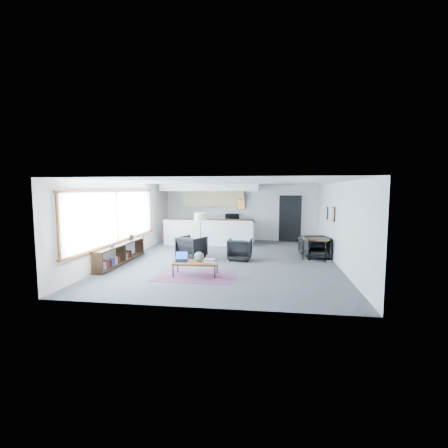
# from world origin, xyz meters

# --- Properties ---
(room) EXTENTS (7.02, 9.02, 2.62)m
(room) POSITION_xyz_m (0.00, 0.00, 1.30)
(room) COLOR #48484B
(room) RESTS_ON ground
(window) EXTENTS (0.10, 5.95, 1.66)m
(window) POSITION_xyz_m (-3.46, -0.90, 1.46)
(window) COLOR #8CBFFF
(window) RESTS_ON room
(console) EXTENTS (0.35, 3.00, 0.80)m
(console) POSITION_xyz_m (-3.30, -1.05, 0.33)
(console) COLOR black
(console) RESTS_ON floor
(kitchenette) EXTENTS (4.20, 1.96, 2.60)m
(kitchenette) POSITION_xyz_m (-1.20, 3.71, 1.38)
(kitchenette) COLOR white
(kitchenette) RESTS_ON floor
(doorway) EXTENTS (1.10, 0.12, 2.15)m
(doorway) POSITION_xyz_m (2.30, 4.42, 1.07)
(doorway) COLOR black
(doorway) RESTS_ON room
(track_light) EXTENTS (1.60, 0.07, 0.15)m
(track_light) POSITION_xyz_m (-0.59, 2.20, 2.53)
(track_light) COLOR silver
(track_light) RESTS_ON room
(wall_art_lower) EXTENTS (0.03, 0.38, 0.48)m
(wall_art_lower) POSITION_xyz_m (3.47, 0.40, 1.55)
(wall_art_lower) COLOR black
(wall_art_lower) RESTS_ON room
(wall_art_upper) EXTENTS (0.03, 0.34, 0.44)m
(wall_art_upper) POSITION_xyz_m (3.47, 1.70, 1.50)
(wall_art_upper) COLOR black
(wall_art_upper) RESTS_ON room
(kilim_rug) EXTENTS (2.20, 1.50, 0.01)m
(kilim_rug) POSITION_xyz_m (-0.59, -2.13, 0.01)
(kilim_rug) COLOR #592E46
(kilim_rug) RESTS_ON floor
(coffee_table) EXTENTS (1.25, 0.73, 0.40)m
(coffee_table) POSITION_xyz_m (-0.59, -2.13, 0.37)
(coffee_table) COLOR brown
(coffee_table) RESTS_ON floor
(laptop) EXTENTS (0.40, 0.35, 0.25)m
(laptop) POSITION_xyz_m (-1.00, -2.09, 0.47)
(laptop) COLOR black
(laptop) RESTS_ON coffee_table
(ceramic_pot) EXTENTS (0.27, 0.27, 0.27)m
(ceramic_pot) POSITION_xyz_m (-0.49, -2.14, 0.53)
(ceramic_pot) COLOR gray
(ceramic_pot) RESTS_ON coffee_table
(book_stack) EXTENTS (0.35, 0.30, 0.10)m
(book_stack) POSITION_xyz_m (-0.18, -2.12, 0.44)
(book_stack) COLOR silver
(book_stack) RESTS_ON coffee_table
(coaster) EXTENTS (0.14, 0.14, 0.01)m
(coaster) POSITION_xyz_m (-0.52, -2.38, 0.40)
(coaster) COLOR #E5590C
(coaster) RESTS_ON coffee_table
(armchair_left) EXTENTS (1.06, 1.04, 0.84)m
(armchair_left) POSITION_xyz_m (-1.26, 0.13, 0.42)
(armchair_left) COLOR black
(armchair_left) RESTS_ON floor
(armchair_right) EXTENTS (0.78, 0.74, 0.78)m
(armchair_right) POSITION_xyz_m (0.41, 0.05, 0.39)
(armchair_right) COLOR black
(armchair_right) RESTS_ON floor
(floor_lamp) EXTENTS (0.58, 0.58, 1.52)m
(floor_lamp) POSITION_xyz_m (-1.09, 0.76, 1.32)
(floor_lamp) COLOR black
(floor_lamp) RESTS_ON floor
(dining_table) EXTENTS (1.09, 1.09, 0.71)m
(dining_table) POSITION_xyz_m (3.00, 0.58, 0.64)
(dining_table) COLOR black
(dining_table) RESTS_ON floor
(dining_chair_near) EXTENTS (0.78, 0.74, 0.71)m
(dining_chair_near) POSITION_xyz_m (3.00, 0.72, 0.36)
(dining_chair_near) COLOR black
(dining_chair_near) RESTS_ON floor
(dining_chair_far) EXTENTS (0.77, 0.75, 0.61)m
(dining_chair_far) POSITION_xyz_m (2.90, 1.24, 0.31)
(dining_chair_far) COLOR black
(dining_chair_far) RESTS_ON floor
(microwave) EXTENTS (0.60, 0.35, 0.40)m
(microwave) POSITION_xyz_m (-0.34, 4.15, 1.13)
(microwave) COLOR black
(microwave) RESTS_ON kitchenette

